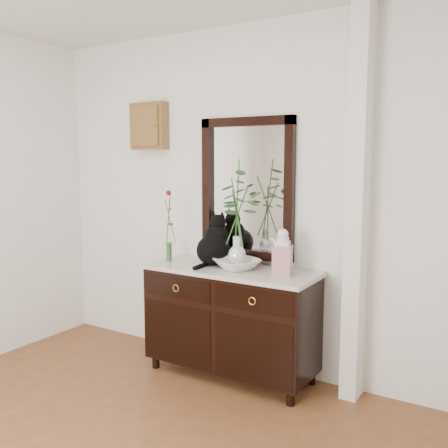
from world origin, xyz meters
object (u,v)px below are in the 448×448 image
Objects in this scene: lotus_bowl at (237,264)px; cat at (213,239)px; sideboard at (231,316)px; ginger_jar at (283,252)px.

cat is at bearing 166.31° from lotus_bowl.
sideboard is at bearing 173.27° from lotus_bowl.
lotus_bowl is 0.39m from ginger_jar.
sideboard is 3.35× the size of cat.
ginger_jar reaches higher than sideboard.
lotus_bowl reaches higher than sideboard.
sideboard is 3.86× the size of ginger_jar.
cat is 0.62m from ginger_jar.
lotus_bowl is at bearing -179.78° from ginger_jar.
sideboard is at bearing 179.30° from ginger_jar.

